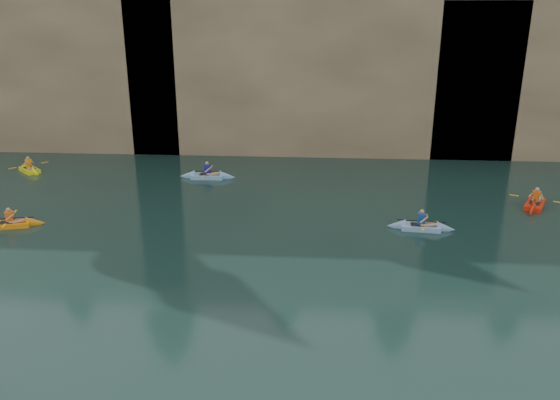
{
  "coord_description": "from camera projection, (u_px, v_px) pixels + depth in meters",
  "views": [
    {
      "loc": [
        1.95,
        -12.48,
        8.67
      ],
      "look_at": [
        0.77,
        4.09,
        3.0
      ],
      "focal_mm": 35.0,
      "sensor_mm": 36.0,
      "label": 1
    }
  ],
  "objects": [
    {
      "name": "kayaker_red_far",
      "position": [
        535.0,
        204.0,
        25.87
      ],
      "size": [
        2.13,
        3.2,
        1.19
      ],
      "rotation": [
        0.0,
        0.0,
        1.09
      ],
      "color": "red",
      "rests_on": "ground"
    },
    {
      "name": "cliff",
      "position": [
        294.0,
        52.0,
        41.1
      ],
      "size": [
        70.0,
        16.0,
        12.0
      ],
      "primitive_type": "cube",
      "color": "tan",
      "rests_on": "ground"
    },
    {
      "name": "sea_cave_west",
      "position": [
        16.0,
        121.0,
        36.0
      ],
      "size": [
        4.5,
        1.0,
        4.0
      ],
      "primitive_type": "cube",
      "color": "black",
      "rests_on": "ground"
    },
    {
      "name": "ground",
      "position": [
        241.0,
        353.0,
        14.71
      ],
      "size": [
        160.0,
        160.0,
        0.0
      ],
      "primitive_type": "plane",
      "color": "black",
      "rests_on": "ground"
    },
    {
      "name": "kayaker_ltblue_mid",
      "position": [
        208.0,
        176.0,
        30.34
      ],
      "size": [
        3.14,
        2.36,
        1.19
      ],
      "rotation": [
        0.0,
        0.0,
        -0.01
      ],
      "color": "#81ADD8",
      "rests_on": "ground"
    },
    {
      "name": "sea_cave_east",
      "position": [
        447.0,
        123.0,
        34.04
      ],
      "size": [
        5.0,
        1.0,
        4.5
      ],
      "primitive_type": "cube",
      "color": "black",
      "rests_on": "ground"
    },
    {
      "name": "cliff_slab_center",
      "position": [
        321.0,
        64.0,
        34.08
      ],
      "size": [
        24.0,
        2.4,
        11.4
      ],
      "primitive_type": "cube",
      "color": "tan",
      "rests_on": "ground"
    },
    {
      "name": "kayaker_orange",
      "position": [
        11.0,
        224.0,
        23.43
      ],
      "size": [
        2.91,
        2.11,
        1.08
      ],
      "rotation": [
        0.0,
        0.0,
        0.26
      ],
      "color": "orange",
      "rests_on": "ground"
    },
    {
      "name": "sea_cave_center",
      "position": [
        226.0,
        130.0,
        35.19
      ],
      "size": [
        3.5,
        1.0,
        3.2
      ],
      "primitive_type": "cube",
      "color": "black",
      "rests_on": "ground"
    },
    {
      "name": "kayaker_ltblue_near",
      "position": [
        421.0,
        227.0,
        23.11
      ],
      "size": [
        2.9,
        2.23,
        1.12
      ],
      "rotation": [
        0.0,
        0.0,
        -0.1
      ],
      "color": "#81AAD8",
      "rests_on": "ground"
    },
    {
      "name": "kayaker_yellow",
      "position": [
        30.0,
        169.0,
        31.62
      ],
      "size": [
        2.5,
        2.37,
        1.13
      ],
      "rotation": [
        0.0,
        0.0,
        -0.74
      ],
      "color": "yellow",
      "rests_on": "ground"
    }
  ]
}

